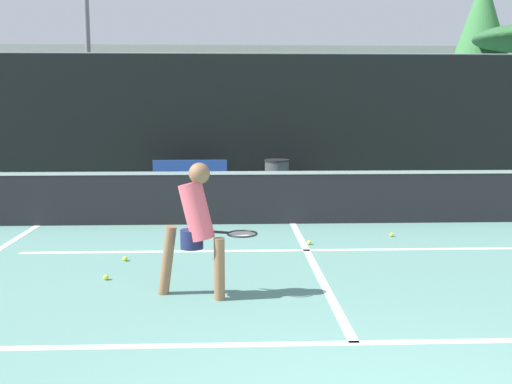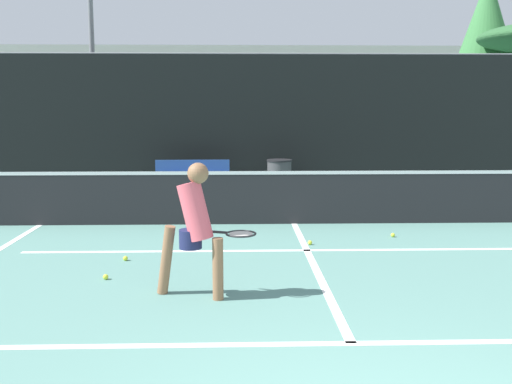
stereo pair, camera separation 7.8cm
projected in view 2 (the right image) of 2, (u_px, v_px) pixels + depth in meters
court_baseline_near at (351, 343)px, 5.31m from camera, size 11.00×0.10×0.01m
court_service_line at (307, 250)px, 8.72m from camera, size 8.25×0.10×0.01m
court_center_mark at (313, 263)px, 8.00m from camera, size 0.10×5.45×0.01m
net at (294, 196)px, 10.62m from camera, size 11.09×0.09×1.07m
fence_back at (280, 124)px, 14.27m from camera, size 24.00×0.06×3.32m
player_practicing at (195, 223)px, 6.49m from camera, size 1.18×0.44×1.50m
tennis_ball_scattered_1 at (106, 277)px, 7.26m from camera, size 0.07×0.07×0.07m
tennis_ball_scattered_3 at (393, 235)px, 9.61m from camera, size 0.07×0.07×0.07m
tennis_ball_scattered_5 at (125, 258)px, 8.14m from camera, size 0.07×0.07×0.07m
tennis_ball_scattered_6 at (310, 243)px, 9.08m from camera, size 0.07×0.07×0.07m
courtside_bench at (192, 177)px, 13.67m from camera, size 1.71×0.43×0.86m
trash_bin at (279, 178)px, 13.75m from camera, size 0.58×0.58×0.87m
parked_car at (177, 157)px, 17.38m from camera, size 1.81×4.02×1.47m
tree_west at (486, 30)px, 20.75m from camera, size 2.50×2.50×6.66m
building_far at (258, 99)px, 28.86m from camera, size 36.00×2.40×4.84m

